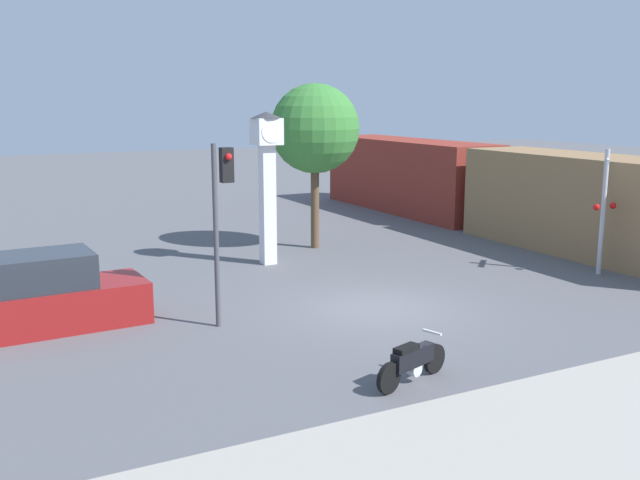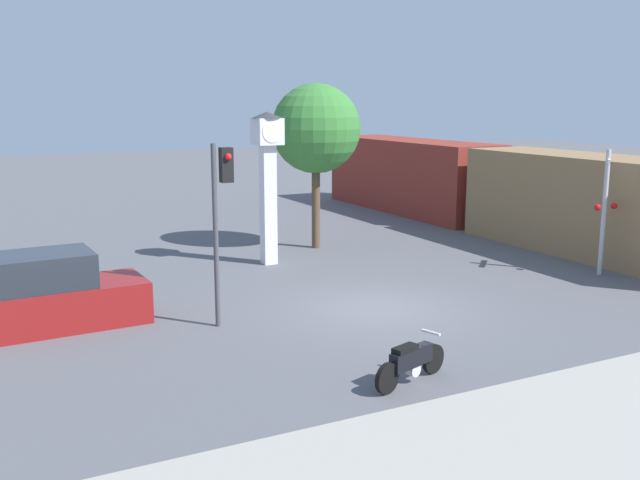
{
  "view_description": "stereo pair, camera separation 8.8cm",
  "coord_description": "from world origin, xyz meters",
  "px_view_note": "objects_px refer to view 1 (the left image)",
  "views": [
    {
      "loc": [
        -9.36,
        -14.95,
        5.27
      ],
      "look_at": [
        -1.05,
        1.17,
        1.69
      ],
      "focal_mm": 40.0,
      "sensor_mm": 36.0,
      "label": 1
    },
    {
      "loc": [
        -9.29,
        -14.99,
        5.27
      ],
      "look_at": [
        -1.05,
        1.17,
        1.69
      ],
      "focal_mm": 40.0,
      "sensor_mm": 36.0,
      "label": 2
    }
  ],
  "objects_px": {
    "freight_train": "(487,188)",
    "traffic_light": "(221,202)",
    "railroad_crossing_signal": "(604,207)",
    "parked_car": "(51,297)",
    "street_tree": "(315,129)",
    "clock_tower": "(267,165)",
    "motorcycle": "(412,362)"
  },
  "relations": [
    {
      "from": "freight_train",
      "to": "traffic_light",
      "type": "xyz_separation_m",
      "value": [
        -14.03,
        -7.23,
        1.26
      ]
    },
    {
      "from": "motorcycle",
      "to": "railroad_crossing_signal",
      "type": "height_order",
      "value": "railroad_crossing_signal"
    },
    {
      "from": "railroad_crossing_signal",
      "to": "parked_car",
      "type": "xyz_separation_m",
      "value": [
        -15.62,
        2.16,
        -1.34
      ]
    },
    {
      "from": "freight_train",
      "to": "traffic_light",
      "type": "distance_m",
      "value": 15.83
    },
    {
      "from": "motorcycle",
      "to": "clock_tower",
      "type": "xyz_separation_m",
      "value": [
        1.54,
        10.48,
        2.79
      ]
    },
    {
      "from": "motorcycle",
      "to": "traffic_light",
      "type": "distance_m",
      "value": 5.91
    },
    {
      "from": "railroad_crossing_signal",
      "to": "parked_car",
      "type": "height_order",
      "value": "railroad_crossing_signal"
    },
    {
      "from": "traffic_light",
      "to": "street_tree",
      "type": "xyz_separation_m",
      "value": [
        6.02,
        7.11,
        1.3
      ]
    },
    {
      "from": "motorcycle",
      "to": "parked_car",
      "type": "distance_m",
      "value": 8.71
    },
    {
      "from": "traffic_light",
      "to": "street_tree",
      "type": "distance_m",
      "value": 9.41
    },
    {
      "from": "parked_car",
      "to": "freight_train",
      "type": "bearing_deg",
      "value": 14.53
    },
    {
      "from": "freight_train",
      "to": "traffic_light",
      "type": "height_order",
      "value": "traffic_light"
    },
    {
      "from": "traffic_light",
      "to": "parked_car",
      "type": "distance_m",
      "value": 4.58
    },
    {
      "from": "freight_train",
      "to": "railroad_crossing_signal",
      "type": "height_order",
      "value": "railroad_crossing_signal"
    },
    {
      "from": "freight_train",
      "to": "railroad_crossing_signal",
      "type": "bearing_deg",
      "value": -104.9
    },
    {
      "from": "motorcycle",
      "to": "parked_car",
      "type": "relative_size",
      "value": 0.45
    },
    {
      "from": "traffic_light",
      "to": "street_tree",
      "type": "relative_size",
      "value": 0.74
    },
    {
      "from": "clock_tower",
      "to": "traffic_light",
      "type": "distance_m",
      "value": 6.54
    },
    {
      "from": "street_tree",
      "to": "clock_tower",
      "type": "bearing_deg",
      "value": -147.73
    },
    {
      "from": "railroad_crossing_signal",
      "to": "motorcycle",
      "type": "bearing_deg",
      "value": -155.81
    },
    {
      "from": "traffic_light",
      "to": "railroad_crossing_signal",
      "type": "distance_m",
      "value": 12.02
    },
    {
      "from": "street_tree",
      "to": "parked_car",
      "type": "relative_size",
      "value": 1.37
    },
    {
      "from": "street_tree",
      "to": "parked_car",
      "type": "bearing_deg",
      "value": -150.74
    },
    {
      "from": "parked_car",
      "to": "traffic_light",
      "type": "bearing_deg",
      "value": -27.84
    },
    {
      "from": "clock_tower",
      "to": "traffic_light",
      "type": "relative_size",
      "value": 1.14
    },
    {
      "from": "traffic_light",
      "to": "parked_car",
      "type": "bearing_deg",
      "value": 155.0
    },
    {
      "from": "freight_train",
      "to": "street_tree",
      "type": "xyz_separation_m",
      "value": [
        -8.0,
        -0.11,
        2.55
      ]
    },
    {
      "from": "parked_car",
      "to": "clock_tower",
      "type": "bearing_deg",
      "value": 25.31
    },
    {
      "from": "parked_car",
      "to": "street_tree",
      "type": "bearing_deg",
      "value": 26.42
    },
    {
      "from": "freight_train",
      "to": "railroad_crossing_signal",
      "type": "relative_size",
      "value": 5.79
    },
    {
      "from": "motorcycle",
      "to": "traffic_light",
      "type": "xyz_separation_m",
      "value": [
        -1.96,
        4.96,
        2.53
      ]
    },
    {
      "from": "motorcycle",
      "to": "railroad_crossing_signal",
      "type": "distance_m",
      "value": 11.11
    }
  ]
}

